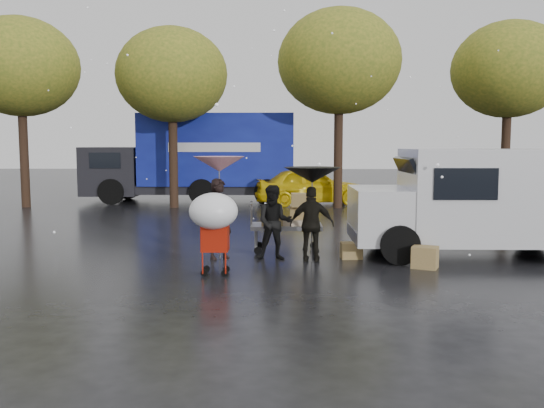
{
  "coord_description": "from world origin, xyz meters",
  "views": [
    {
      "loc": [
        0.59,
        -10.93,
        2.27
      ],
      "look_at": [
        0.31,
        1.0,
        1.05
      ],
      "focal_mm": 38.0,
      "sensor_mm": 36.0,
      "label": 1
    }
  ],
  "objects_px": {
    "person_black": "(312,224)",
    "white_van": "(480,200)",
    "yellow_taxi": "(310,186)",
    "vendor_cart": "(290,218)",
    "blue_truck": "(197,158)",
    "shopping_cart": "(214,216)",
    "person_pink": "(220,219)"
  },
  "relations": [
    {
      "from": "person_pink",
      "to": "blue_truck",
      "type": "distance_m",
      "value": 11.9
    },
    {
      "from": "vendor_cart",
      "to": "blue_truck",
      "type": "distance_m",
      "value": 11.51
    },
    {
      "from": "yellow_taxi",
      "to": "white_van",
      "type": "bearing_deg",
      "value": -173.88
    },
    {
      "from": "person_pink",
      "to": "shopping_cart",
      "type": "bearing_deg",
      "value": -127.32
    },
    {
      "from": "person_black",
      "to": "white_van",
      "type": "relative_size",
      "value": 0.3
    },
    {
      "from": "shopping_cart",
      "to": "yellow_taxi",
      "type": "xyz_separation_m",
      "value": [
        2.17,
        12.25,
        -0.34
      ]
    },
    {
      "from": "vendor_cart",
      "to": "white_van",
      "type": "distance_m",
      "value": 3.93
    },
    {
      "from": "white_van",
      "to": "yellow_taxi",
      "type": "distance_m",
      "value": 10.67
    },
    {
      "from": "shopping_cart",
      "to": "blue_truck",
      "type": "bearing_deg",
      "value": 99.85
    },
    {
      "from": "person_black",
      "to": "yellow_taxi",
      "type": "bearing_deg",
      "value": -84.03
    },
    {
      "from": "person_black",
      "to": "blue_truck",
      "type": "bearing_deg",
      "value": -63.05
    },
    {
      "from": "person_black",
      "to": "blue_truck",
      "type": "relative_size",
      "value": 0.18
    },
    {
      "from": "white_van",
      "to": "yellow_taxi",
      "type": "relative_size",
      "value": 1.16
    },
    {
      "from": "shopping_cart",
      "to": "yellow_taxi",
      "type": "relative_size",
      "value": 0.35
    },
    {
      "from": "person_pink",
      "to": "yellow_taxi",
      "type": "relative_size",
      "value": 0.38
    },
    {
      "from": "person_pink",
      "to": "vendor_cart",
      "type": "bearing_deg",
      "value": -11.79
    },
    {
      "from": "vendor_cart",
      "to": "white_van",
      "type": "xyz_separation_m",
      "value": [
        3.89,
        -0.31,
        0.43
      ]
    },
    {
      "from": "person_pink",
      "to": "blue_truck",
      "type": "bearing_deg",
      "value": 60.47
    },
    {
      "from": "person_black",
      "to": "vendor_cart",
      "type": "relative_size",
      "value": 0.97
    },
    {
      "from": "white_van",
      "to": "yellow_taxi",
      "type": "height_order",
      "value": "white_van"
    },
    {
      "from": "person_pink",
      "to": "yellow_taxi",
      "type": "distance_m",
      "value": 10.91
    },
    {
      "from": "person_black",
      "to": "shopping_cart",
      "type": "bearing_deg",
      "value": 45.41
    },
    {
      "from": "person_black",
      "to": "white_van",
      "type": "distance_m",
      "value": 3.58
    },
    {
      "from": "yellow_taxi",
      "to": "person_black",
      "type": "bearing_deg",
      "value": 167.23
    },
    {
      "from": "shopping_cart",
      "to": "person_pink",
      "type": "bearing_deg",
      "value": 92.97
    },
    {
      "from": "person_black",
      "to": "blue_truck",
      "type": "height_order",
      "value": "blue_truck"
    },
    {
      "from": "shopping_cart",
      "to": "white_van",
      "type": "height_order",
      "value": "white_van"
    },
    {
      "from": "person_pink",
      "to": "yellow_taxi",
      "type": "xyz_separation_m",
      "value": [
        2.25,
        10.67,
        -0.09
      ]
    },
    {
      "from": "shopping_cart",
      "to": "person_black",
      "type": "bearing_deg",
      "value": 37.25
    },
    {
      "from": "person_black",
      "to": "vendor_cart",
      "type": "xyz_separation_m",
      "value": [
        -0.41,
        1.02,
        -0.01
      ]
    },
    {
      "from": "vendor_cart",
      "to": "white_van",
      "type": "height_order",
      "value": "white_van"
    },
    {
      "from": "vendor_cart",
      "to": "shopping_cart",
      "type": "xyz_separation_m",
      "value": [
        -1.34,
        -2.35,
        0.34
      ]
    }
  ]
}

